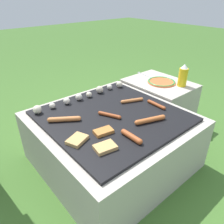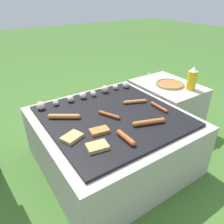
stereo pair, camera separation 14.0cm
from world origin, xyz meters
The scene contains 16 objects.
ground_plane centered at (0.00, 0.00, 0.00)m, with size 14.00×14.00×0.00m, color #3D6628.
grill centered at (0.00, 0.00, 0.19)m, with size 0.93×0.93×0.39m.
side_ledge centered at (0.69, 0.16, 0.19)m, with size 0.44×0.57×0.39m.
sausage_back_left centered at (-0.03, -0.01, 0.40)m, with size 0.08×0.15×0.02m.
sausage_mid_right centered at (0.23, 0.05, 0.40)m, with size 0.16×0.08×0.02m.
sausage_front_left centered at (0.31, -0.11, 0.40)m, with size 0.03×0.16×0.02m.
sausage_front_center centered at (0.12, -0.22, 0.40)m, with size 0.20×0.09×0.03m.
sausage_mid_left centered at (-0.09, -0.27, 0.40)m, with size 0.03×0.15×0.03m.
sausage_back_center centered at (-0.27, 0.13, 0.40)m, with size 0.17×0.13×0.03m.
bread_slice_left centered at (-0.17, -0.13, 0.40)m, with size 0.12×0.08×0.02m.
bread_slice_right centered at (-0.33, -0.10, 0.40)m, with size 0.13×0.11×0.02m.
bread_slice_center centered at (-0.25, -0.24, 0.40)m, with size 0.12×0.10×0.02m.
mushroom_row centered at (-0.01, 0.32, 0.41)m, with size 0.76×0.07×0.06m.
plate_colorful centered at (0.69, 0.15, 0.40)m, with size 0.24×0.24×0.02m.
condiment_bottle centered at (0.76, -0.01, 0.48)m, with size 0.07×0.07×0.19m.
fork_utensil centered at (0.72, 0.38, 0.39)m, with size 0.03×0.20×0.01m.
Camera 2 is at (-0.68, -1.02, 1.09)m, focal length 35.00 mm.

